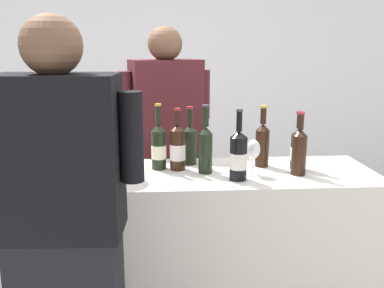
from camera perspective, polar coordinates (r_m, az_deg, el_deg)
name	(u,v)px	position (r m, az deg, el deg)	size (l,w,h in m)	color
wall_back	(173,63)	(4.68, -2.60, 10.88)	(8.00, 0.10, 2.80)	white
counter	(185,256)	(2.35, -0.91, -14.88)	(1.96, 0.57, 0.94)	beige
wine_bottle_0	(8,161)	(2.13, -23.47, -2.11)	(0.08, 0.08, 0.32)	black
wine_bottle_1	(60,156)	(2.09, -17.32, -1.54)	(0.08, 0.08, 0.34)	black
wine_bottle_2	(190,142)	(2.30, -0.30, 0.21)	(0.07, 0.07, 0.32)	black
wine_bottle_3	(298,149)	(2.28, 14.10, -0.59)	(0.08, 0.08, 0.31)	black
wine_bottle_4	(299,150)	(2.18, 14.22, -0.84)	(0.07, 0.07, 0.32)	black
wine_bottle_5	(262,143)	(2.29, 9.43, 0.13)	(0.07, 0.07, 0.33)	black
wine_bottle_6	(238,156)	(2.04, 6.26, -1.56)	(0.08, 0.08, 0.34)	black
wine_bottle_7	(72,148)	(2.27, -15.86, -0.52)	(0.07, 0.07, 0.30)	black
wine_bottle_8	(159,146)	(2.22, -4.49, -0.29)	(0.08, 0.08, 0.34)	black
wine_bottle_9	(178,147)	(2.20, -1.95, -0.45)	(0.08, 0.08, 0.32)	black
wine_bottle_10	(46,150)	(2.28, -19.03, -0.82)	(0.08, 0.08, 0.31)	black
wine_bottle_11	(205,147)	(2.14, 1.82, -0.39)	(0.07, 0.07, 0.35)	black
wine_glass	(253,151)	(2.14, 8.24, -0.92)	(0.08, 0.08, 0.18)	silver
ice_bucket	(104,153)	(2.12, -11.76, -1.18)	(0.23, 0.23, 0.24)	silver
person_server	(167,163)	(2.78, -3.42, -2.55)	(0.57, 0.35, 1.69)	black
person_guest	(67,262)	(1.63, -16.45, -14.96)	(0.57, 0.26, 1.67)	black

